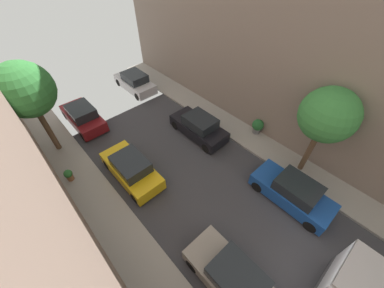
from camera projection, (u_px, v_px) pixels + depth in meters
ground at (318, 284)px, 9.51m from camera, size 32.00×32.00×0.00m
sidewalk_right at (364, 210)px, 11.84m from camera, size 2.00×44.00×0.15m
parked_car_left_3 at (234, 279)px, 8.99m from camera, size 1.78×4.20×1.57m
parked_car_left_4 at (131, 169)px, 12.95m from camera, size 1.78×4.20×1.57m
parked_car_left_5 at (83, 116)px, 16.35m from camera, size 1.78×4.20×1.57m
parked_car_right_2 at (293, 192)px, 11.84m from camera, size 1.78×4.20×1.57m
parked_car_right_3 at (199, 127)px, 15.55m from camera, size 1.78×4.20×1.57m
parked_car_right_4 at (135, 82)px, 19.75m from camera, size 1.78×4.20×1.57m
street_tree_1 at (328, 115)px, 10.91m from camera, size 2.77×2.77×5.40m
street_tree_2 at (25, 90)px, 11.86m from camera, size 3.00×3.00×5.86m
potted_plant_0 at (69, 175)px, 12.85m from camera, size 0.46×0.46×0.75m
potted_plant_1 at (258, 126)px, 15.56m from camera, size 0.79×0.79×1.08m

